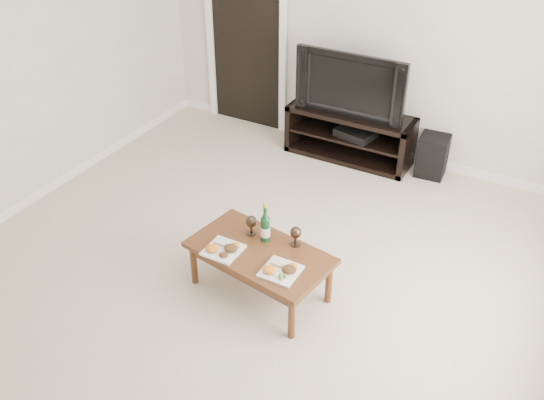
{
  "coord_description": "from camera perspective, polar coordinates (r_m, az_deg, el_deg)",
  "views": [
    {
      "loc": [
        2.03,
        -3.11,
        3.36
      ],
      "look_at": [
        0.09,
        0.39,
        0.7
      ],
      "focal_mm": 40.0,
      "sensor_mm": 36.0,
      "label": 1
    }
  ],
  "objects": [
    {
      "name": "floor",
      "position": [
        5.01,
        -3.1,
        -8.61
      ],
      "size": [
        5.5,
        5.5,
        0.0
      ],
      "primitive_type": "plane",
      "color": "beige",
      "rests_on": "ground"
    },
    {
      "name": "back_wall",
      "position": [
        6.55,
        9.79,
        14.79
      ],
      "size": [
        5.0,
        0.04,
        2.6
      ],
      "primitive_type": "cube",
      "color": "silver",
      "rests_on": "ground"
    },
    {
      "name": "doorway",
      "position": [
        7.24,
        -2.42,
        14.75
      ],
      "size": [
        0.9,
        0.02,
        2.05
      ],
      "primitive_type": "cube",
      "color": "black",
      "rests_on": "ground"
    },
    {
      "name": "media_console",
      "position": [
        6.74,
        7.31,
        6.07
      ],
      "size": [
        1.39,
        0.45,
        0.55
      ],
      "primitive_type": "cube",
      "color": "black",
      "rests_on": "ground"
    },
    {
      "name": "television",
      "position": [
        6.48,
        7.7,
        10.94
      ],
      "size": [
        1.2,
        0.17,
        0.69
      ],
      "primitive_type": "imported",
      "rotation": [
        0.0,
        0.0,
        0.01
      ],
      "color": "black",
      "rests_on": "media_console"
    },
    {
      "name": "av_receiver",
      "position": [
        6.69,
        7.89,
        6.27
      ],
      "size": [
        0.45,
        0.38,
        0.08
      ],
      "primitive_type": "cube",
      "rotation": [
        0.0,
        0.0,
        -0.21
      ],
      "color": "black",
      "rests_on": "media_console"
    },
    {
      "name": "subwoofer",
      "position": [
        6.61,
        14.86,
        4.05
      ],
      "size": [
        0.32,
        0.32,
        0.44
      ],
      "primitive_type": "cube",
      "rotation": [
        0.0,
        0.0,
        0.08
      ],
      "color": "black",
      "rests_on": "ground"
    },
    {
      "name": "coffee_table",
      "position": [
        4.87,
        -1.14,
        -6.73
      ],
      "size": [
        1.2,
        0.78,
        0.42
      ],
      "primitive_type": "cube",
      "rotation": [
        0.0,
        0.0,
        -0.16
      ],
      "color": "#542E17",
      "rests_on": "ground"
    },
    {
      "name": "plate_left",
      "position": [
        4.73,
        -4.64,
        -4.48
      ],
      "size": [
        0.27,
        0.27,
        0.07
      ],
      "primitive_type": "cube",
      "color": "white",
      "rests_on": "coffee_table"
    },
    {
      "name": "plate_right",
      "position": [
        4.52,
        0.82,
        -6.48
      ],
      "size": [
        0.27,
        0.27,
        0.07
      ],
      "primitive_type": "cube",
      "color": "white",
      "rests_on": "coffee_table"
    },
    {
      "name": "wine_bottle",
      "position": [
        4.74,
        -0.64,
        -2.1
      ],
      "size": [
        0.07,
        0.07,
        0.35
      ],
      "primitive_type": "cylinder",
      "color": "#103C1C",
      "rests_on": "coffee_table"
    },
    {
      "name": "goblet_left",
      "position": [
        4.86,
        -1.96,
        -2.38
      ],
      "size": [
        0.09,
        0.09,
        0.17
      ],
      "primitive_type": null,
      "color": "#392B1F",
      "rests_on": "coffee_table"
    },
    {
      "name": "goblet_right",
      "position": [
        4.75,
        2.24,
        -3.42
      ],
      "size": [
        0.09,
        0.09,
        0.17
      ],
      "primitive_type": null,
      "color": "#392B1F",
      "rests_on": "coffee_table"
    }
  ]
}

